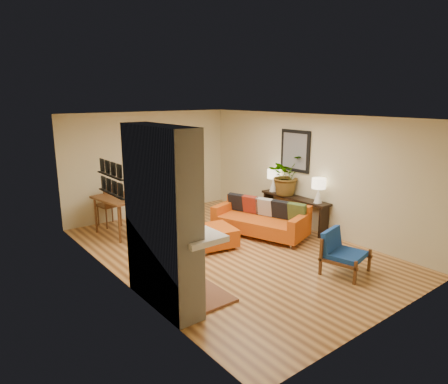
{
  "coord_description": "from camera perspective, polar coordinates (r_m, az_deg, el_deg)",
  "views": [
    {
      "loc": [
        -4.64,
        -5.76,
        2.98
      ],
      "look_at": [
        0.0,
        0.2,
        1.15
      ],
      "focal_mm": 32.0,
      "sensor_mm": 36.0,
      "label": 1
    }
  ],
  "objects": [
    {
      "name": "room_shell",
      "position": [
        10.05,
        -5.83,
        3.58
      ],
      "size": [
        6.5,
        6.5,
        6.5
      ],
      "color": "tan",
      "rests_on": "ground"
    },
    {
      "name": "fireplace",
      "position": [
        5.71,
        -8.51,
        -4.26
      ],
      "size": [
        1.09,
        1.68,
        2.6
      ],
      "color": "white",
      "rests_on": "ground"
    },
    {
      "name": "sofa",
      "position": [
        8.79,
        5.41,
        -3.84
      ],
      "size": [
        1.46,
        2.2,
        0.8
      ],
      "color": "silver",
      "rests_on": "ground"
    },
    {
      "name": "ottoman",
      "position": [
        8.08,
        -1.51,
        -6.26
      ],
      "size": [
        0.93,
        0.93,
        0.4
      ],
      "color": "silver",
      "rests_on": "ground"
    },
    {
      "name": "blue_chair",
      "position": [
        7.21,
        16.3,
        -7.93
      ],
      "size": [
        0.84,
        0.83,
        0.74
      ],
      "color": "brown",
      "rests_on": "ground"
    },
    {
      "name": "dining_table",
      "position": [
        9.0,
        -14.33,
        -1.66
      ],
      "size": [
        1.0,
        1.95,
        1.03
      ],
      "color": "brown",
      "rests_on": "ground"
    },
    {
      "name": "console_table",
      "position": [
        9.3,
        10.03,
        -1.56
      ],
      "size": [
        0.34,
        1.85,
        0.72
      ],
      "color": "black",
      "rests_on": "ground"
    },
    {
      "name": "lamp_near",
      "position": [
        8.77,
        13.36,
        0.62
      ],
      "size": [
        0.3,
        0.3,
        0.54
      ],
      "color": "white",
      "rests_on": "console_table"
    },
    {
      "name": "lamp_far",
      "position": [
        9.66,
        7.07,
        2.07
      ],
      "size": [
        0.3,
        0.3,
        0.54
      ],
      "color": "white",
      "rests_on": "console_table"
    },
    {
      "name": "houseplant",
      "position": [
        9.34,
        8.84,
        2.46
      ],
      "size": [
        0.95,
        0.85,
        0.94
      ],
      "primitive_type": "imported",
      "rotation": [
        0.0,
        0.0,
        0.14
      ],
      "color": "#1E5919",
      "rests_on": "console_table"
    }
  ]
}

